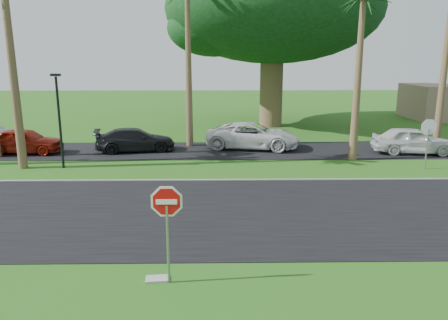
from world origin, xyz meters
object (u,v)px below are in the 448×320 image
car_pickup (413,141)px  stop_sign_near (167,215)px  stop_sign_far (428,134)px  car_minivan (253,136)px  car_dark (135,140)px  car_red (25,141)px

car_pickup → stop_sign_near: bearing=146.1°
stop_sign_far → car_minivan: 9.64m
stop_sign_far → car_dark: 15.77m
car_red → car_dark: 6.23m
stop_sign_near → stop_sign_far: same height
car_dark → car_pickup: bearing=-104.0°
stop_sign_near → car_pickup: stop_sign_near is taller
stop_sign_near → car_red: (-9.81, 14.88, -1.05)m
car_dark → car_minivan: bearing=-95.4°
stop_sign_near → stop_sign_far: (11.50, 11.00, 0.00)m
stop_sign_near → car_red: bearing=123.4°
stop_sign_near → car_dark: 15.86m
stop_sign_near → car_dark: stop_sign_near is taller
stop_sign_far → car_dark: bearing=-16.3°
stop_sign_near → car_minivan: stop_sign_near is taller
stop_sign_near → car_dark: bearing=103.2°
stop_sign_near → car_pickup: bearing=49.5°
car_minivan → car_pickup: car_minivan is taller
stop_sign_far → car_pickup: size_ratio=0.59×
stop_sign_near → stop_sign_far: 15.91m
stop_sign_far → car_minivan: size_ratio=0.47×
car_red → car_pickup: (22.18, -0.38, 0.03)m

